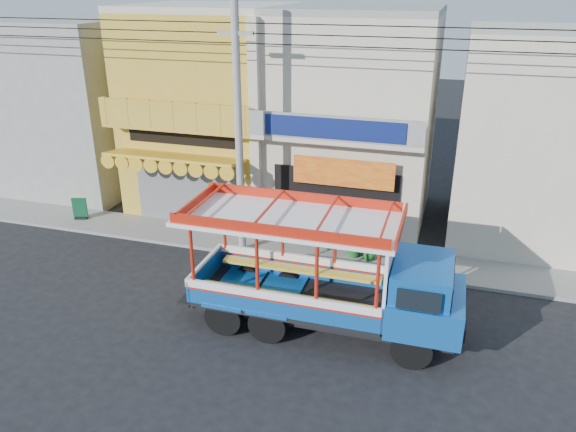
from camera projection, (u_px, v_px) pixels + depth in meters
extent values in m
plane|color=black|center=(234.00, 302.00, 17.19)|extent=(90.00, 90.00, 0.00)
cube|color=slate|center=(275.00, 246.00, 20.68)|extent=(30.00, 2.00, 0.12)
cube|color=gold|center=(214.00, 111.00, 23.75)|extent=(6.00, 6.00, 8.00)
cube|color=#595B5E|center=(186.00, 192.00, 22.11)|extent=(4.20, 0.10, 2.60)
cube|color=gold|center=(174.00, 157.00, 20.82)|extent=(5.20, 1.50, 0.31)
cube|color=gold|center=(177.00, 128.00, 20.78)|extent=(6.00, 0.70, 0.18)
cube|color=gold|center=(172.00, 115.00, 20.30)|extent=(6.00, 0.12, 0.95)
cube|color=black|center=(182.00, 139.00, 21.26)|extent=(4.50, 0.04, 0.45)
cube|color=beige|center=(209.00, 7.00, 22.15)|extent=(6.00, 6.00, 0.24)
cube|color=beige|center=(354.00, 120.00, 22.13)|extent=(6.00, 6.00, 8.00)
cube|color=black|center=(335.00, 206.00, 20.45)|extent=(4.60, 0.12, 2.80)
cube|color=#FFA11A|center=(343.00, 173.00, 19.57)|extent=(3.60, 0.05, 1.00)
cube|color=beige|center=(335.00, 141.00, 19.16)|extent=(6.00, 0.70, 0.18)
cube|color=gray|center=(334.00, 128.00, 18.70)|extent=(6.00, 0.12, 0.85)
cube|color=navy|center=(334.00, 129.00, 18.64)|extent=(4.80, 0.06, 0.70)
cube|color=gray|center=(359.00, 9.00, 20.53)|extent=(6.00, 6.00, 0.24)
cube|color=beige|center=(255.00, 134.00, 20.17)|extent=(0.35, 0.30, 8.00)
cube|color=gray|center=(74.00, 105.00, 25.72)|extent=(6.00, 6.00, 7.60)
cube|color=beige|center=(544.00, 139.00, 20.32)|extent=(6.00, 6.00, 7.60)
cylinder|color=gray|center=(239.00, 131.00, 18.61)|extent=(0.26, 0.26, 9.00)
cube|color=gray|center=(235.00, 33.00, 17.40)|extent=(1.20, 0.12, 0.12)
cylinder|color=black|center=(266.00, 44.00, 17.25)|extent=(28.00, 0.04, 0.04)
cylinder|color=black|center=(266.00, 34.00, 17.13)|extent=(28.00, 0.04, 0.04)
cylinder|color=black|center=(266.00, 23.00, 17.02)|extent=(28.00, 0.04, 0.04)
cylinder|color=black|center=(412.00, 349.00, 14.15)|extent=(1.07, 0.30, 1.06)
cylinder|color=black|center=(418.00, 307.00, 15.94)|extent=(1.07, 0.30, 1.06)
cylinder|color=black|center=(268.00, 324.00, 15.17)|extent=(1.07, 0.30, 1.06)
cylinder|color=black|center=(289.00, 288.00, 16.96)|extent=(1.07, 0.30, 1.06)
cylinder|color=black|center=(224.00, 316.00, 15.51)|extent=(1.07, 0.30, 1.06)
cylinder|color=black|center=(250.00, 282.00, 17.30)|extent=(1.07, 0.30, 1.06)
cube|color=black|center=(323.00, 309.00, 15.68)|extent=(7.16, 1.79, 0.30)
cube|color=#1054AD|center=(426.00, 306.00, 14.72)|extent=(1.93, 2.35, 0.96)
cube|color=#1054AD|center=(423.00, 277.00, 14.43)|extent=(1.50, 2.16, 0.80)
cube|color=black|center=(452.00, 283.00, 14.25)|extent=(0.07, 1.87, 0.59)
cube|color=black|center=(293.00, 297.00, 15.83)|extent=(5.28, 2.37, 0.13)
cube|color=#1054AD|center=(281.00, 307.00, 14.69)|extent=(5.27, 0.11, 0.64)
cube|color=white|center=(280.00, 297.00, 14.58)|extent=(5.27, 0.12, 0.23)
cube|color=#1054AD|center=(303.00, 268.00, 16.68)|extent=(5.27, 0.11, 0.64)
cube|color=white|center=(303.00, 259.00, 16.57)|extent=(5.27, 0.12, 0.23)
cylinder|color=red|center=(192.00, 254.00, 14.91)|extent=(0.10, 0.10, 1.70)
cylinder|color=red|center=(224.00, 222.00, 16.87)|extent=(0.10, 0.10, 1.70)
cube|color=white|center=(390.00, 273.00, 14.66)|extent=(0.10, 2.16, 2.40)
cube|color=white|center=(289.00, 219.00, 14.93)|extent=(5.92, 2.64, 0.11)
cube|color=red|center=(289.00, 212.00, 14.85)|extent=(5.71, 2.53, 0.28)
cube|color=black|center=(81.00, 218.00, 22.89)|extent=(0.55, 0.40, 0.09)
cube|color=#0C4324|center=(80.00, 207.00, 22.71)|extent=(0.58, 0.23, 0.81)
imported|color=#1C6422|center=(355.00, 242.00, 19.66)|extent=(1.22, 1.16, 1.05)
imported|color=#1C6422|center=(327.00, 237.00, 20.27)|extent=(0.58, 0.60, 0.86)
imported|color=#1C6422|center=(370.00, 248.00, 19.39)|extent=(0.53, 0.53, 0.91)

